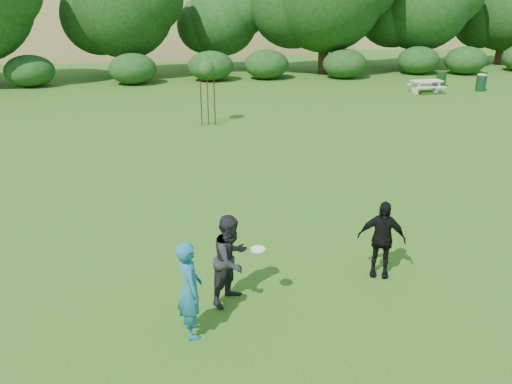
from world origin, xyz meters
TOP-DOWN VIEW (x-y plane):
  - ground at (0.00, 0.00)m, footprint 120.00×120.00m
  - player_teal at (-1.88, -0.66)m, footprint 0.52×0.71m
  - player_grey at (-1.03, 0.21)m, footprint 1.10×1.10m
  - player_black at (2.17, 0.56)m, footprint 1.07×0.77m
  - trash_can_near at (15.60, 21.17)m, footprint 0.60×0.60m
  - frisbee at (-0.57, -0.06)m, footprint 0.27×0.27m
  - sapling at (0.01, 14.13)m, footprint 0.70×0.70m
  - picnic_table at (13.58, 19.35)m, footprint 1.80×1.48m
  - trash_can_lidded at (17.22, 19.37)m, footprint 0.60×0.60m
  - hillside at (-0.56, 68.45)m, footprint 150.00×72.00m
  - tree_row at (3.23, 28.68)m, footprint 53.92×10.38m

SIDE VIEW (x-z plane):
  - hillside at x=-0.56m, z-range -37.97..14.03m
  - ground at x=0.00m, z-range 0.00..0.00m
  - trash_can_near at x=15.60m, z-range 0.00..0.90m
  - picnic_table at x=13.58m, z-range 0.14..0.90m
  - trash_can_lidded at x=17.22m, z-range 0.02..1.07m
  - player_black at x=2.17m, z-range 0.00..1.68m
  - player_teal at x=-1.88m, z-range 0.00..1.80m
  - player_grey at x=-1.03m, z-range 0.00..1.80m
  - frisbee at x=-0.57m, z-range 1.20..1.23m
  - sapling at x=0.01m, z-range 0.99..3.84m
  - tree_row at x=3.23m, z-range 0.06..9.69m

